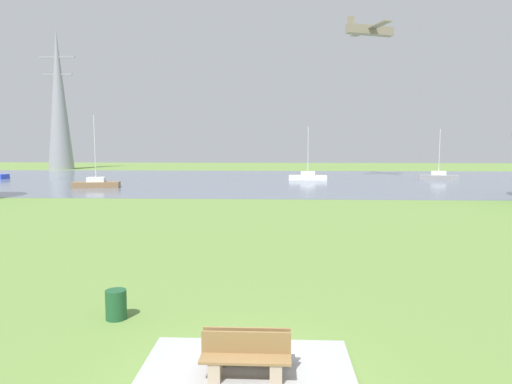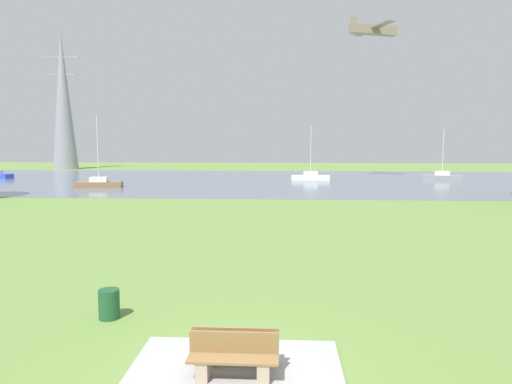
# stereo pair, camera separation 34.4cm
# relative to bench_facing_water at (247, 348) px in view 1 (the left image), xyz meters

# --- Properties ---
(ground_plane) EXTENTS (160.00, 160.00, 0.00)m
(ground_plane) POSITION_rel_bench_facing_water_xyz_m (0.00, 21.73, -0.47)
(ground_plane) COLOR olive
(concrete_pad) EXTENTS (4.40, 3.20, 0.10)m
(concrete_pad) POSITION_rel_bench_facing_water_xyz_m (0.00, -0.27, -0.42)
(concrete_pad) COLOR #AAAAAA
(concrete_pad) RESTS_ON ground
(bench_facing_water) EXTENTS (1.80, 0.48, 0.89)m
(bench_facing_water) POSITION_rel_bench_facing_water_xyz_m (0.00, 0.00, 0.00)
(bench_facing_water) COLOR tan
(bench_facing_water) RESTS_ON concrete_pad
(bench_facing_inland) EXTENTS (1.80, 0.48, 0.89)m
(bench_facing_inland) POSITION_rel_bench_facing_water_xyz_m (0.00, -0.54, 0.00)
(bench_facing_inland) COLOR tan
(bench_facing_inland) RESTS_ON concrete_pad
(litter_bin) EXTENTS (0.56, 0.56, 0.80)m
(litter_bin) POSITION_rel_bench_facing_water_xyz_m (-3.72, 2.69, -0.07)
(litter_bin) COLOR #1E512D
(litter_bin) RESTS_ON ground
(water_surface) EXTENTS (140.00, 40.00, 0.02)m
(water_surface) POSITION_rel_bench_facing_water_xyz_m (0.00, 49.73, -0.46)
(water_surface) COLOR slate
(water_surface) RESTS_ON ground
(sailboat_gray) EXTENTS (5.03, 2.74, 6.45)m
(sailboat_gray) POSITION_rel_bench_facing_water_xyz_m (21.32, 51.58, -0.01)
(sailboat_gray) COLOR gray
(sailboat_gray) RESTS_ON water_surface
(sailboat_white) EXTENTS (4.85, 1.68, 6.76)m
(sailboat_white) POSITION_rel_bench_facing_water_xyz_m (4.49, 50.26, -0.01)
(sailboat_white) COLOR white
(sailboat_white) RESTS_ON water_surface
(sailboat_brown) EXTENTS (4.98, 2.27, 7.59)m
(sailboat_brown) POSITION_rel_bench_facing_water_xyz_m (-18.59, 39.19, 0.00)
(sailboat_brown) COLOR brown
(sailboat_brown) RESTS_ON water_surface
(electricity_pylon) EXTENTS (6.40, 4.40, 24.63)m
(electricity_pylon) POSITION_rel_bench_facing_water_xyz_m (-38.16, 72.97, 11.86)
(electricity_pylon) COLOR gray
(electricity_pylon) RESTS_ON ground
(light_aircraft) EXTENTS (6.39, 8.26, 2.10)m
(light_aircraft) POSITION_rel_bench_facing_water_xyz_m (12.23, 52.48, 18.55)
(light_aircraft) COLOR gray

